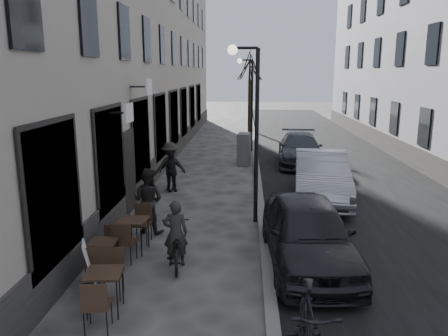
# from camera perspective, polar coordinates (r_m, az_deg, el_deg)

# --- Properties ---
(road) EXTENTS (7.30, 60.00, 0.00)m
(road) POSITION_cam_1_polar(r_m,az_deg,el_deg) (23.17, 13.20, 1.25)
(road) COLOR black
(road) RESTS_ON ground
(kerb) EXTENTS (0.25, 60.00, 0.12)m
(kerb) POSITION_cam_1_polar(r_m,az_deg,el_deg) (22.79, 4.15, 1.52)
(kerb) COLOR slate
(kerb) RESTS_ON ground
(streetlamp_near) EXTENTS (0.90, 0.28, 5.09)m
(streetlamp_near) POSITION_cam_1_polar(r_m,az_deg,el_deg) (12.44, 3.53, 6.90)
(streetlamp_near) COLOR black
(streetlamp_near) RESTS_ON ground
(streetlamp_far) EXTENTS (0.90, 0.28, 5.09)m
(streetlamp_far) POSITION_cam_1_polar(r_m,az_deg,el_deg) (24.41, 3.28, 9.59)
(streetlamp_far) COLOR black
(streetlamp_far) RESTS_ON ground
(tree_near) EXTENTS (2.40, 2.40, 5.70)m
(tree_near) POSITION_cam_1_polar(r_m,az_deg,el_deg) (27.38, 3.45, 13.03)
(tree_near) COLOR black
(tree_near) RESTS_ON ground
(tree_far) EXTENTS (2.40, 2.40, 5.70)m
(tree_far) POSITION_cam_1_polar(r_m,az_deg,el_deg) (33.38, 3.37, 12.91)
(tree_far) COLOR black
(tree_far) RESTS_ON ground
(bistro_set_a) EXTENTS (0.71, 1.64, 0.95)m
(bistro_set_a) POSITION_cam_1_polar(r_m,az_deg,el_deg) (8.57, -15.32, -14.84)
(bistro_set_a) COLOR black
(bistro_set_a) RESTS_ON ground
(bistro_set_b) EXTENTS (0.58, 1.42, 0.84)m
(bistro_set_b) POSITION_cam_1_polar(r_m,az_deg,el_deg) (10.19, -15.44, -10.66)
(bistro_set_b) COLOR black
(bistro_set_b) RESTS_ON ground
(bistro_set_c) EXTENTS (0.73, 1.71, 0.99)m
(bistro_set_c) POSITION_cam_1_polar(r_m,az_deg,el_deg) (11.06, -11.74, -8.18)
(bistro_set_c) COLOR black
(bistro_set_c) RESTS_ON ground
(sign_board) EXTENTS (0.51, 0.63, 0.98)m
(sign_board) POSITION_cam_1_polar(r_m,az_deg,el_deg) (9.58, -17.03, -12.52)
(sign_board) COLOR black
(sign_board) RESTS_ON ground
(utility_cabinet) EXTENTS (0.69, 1.08, 1.52)m
(utility_cabinet) POSITION_cam_1_polar(r_m,az_deg,el_deg) (20.88, 2.63, 2.49)
(utility_cabinet) COLOR #5A5A5C
(utility_cabinet) RESTS_ON ground
(bicycle) EXTENTS (0.89, 1.87, 0.94)m
(bicycle) POSITION_cam_1_polar(r_m,az_deg,el_deg) (10.19, -6.31, -10.03)
(bicycle) COLOR black
(bicycle) RESTS_ON ground
(cyclist_rider) EXTENTS (0.61, 0.45, 1.54)m
(cyclist_rider) POSITION_cam_1_polar(r_m,az_deg,el_deg) (10.08, -6.35, -8.46)
(cyclist_rider) COLOR #2B2925
(cyclist_rider) RESTS_ON ground
(pedestrian_near) EXTENTS (1.04, 0.91, 1.82)m
(pedestrian_near) POSITION_cam_1_polar(r_m,az_deg,el_deg) (12.19, -9.88, -4.17)
(pedestrian_near) COLOR black
(pedestrian_near) RESTS_ON ground
(pedestrian_mid) EXTENTS (1.32, 1.02, 1.81)m
(pedestrian_mid) POSITION_cam_1_polar(r_m,az_deg,el_deg) (16.47, -7.04, 0.23)
(pedestrian_mid) COLOR #2B2925
(pedestrian_mid) RESTS_ON ground
(pedestrian_far) EXTENTS (0.95, 0.65, 1.50)m
(pedestrian_far) POSITION_cam_1_polar(r_m,az_deg,el_deg) (16.27, -6.88, -0.48)
(pedestrian_far) COLOR black
(pedestrian_far) RESTS_ON ground
(car_near) EXTENTS (2.06, 4.68, 1.57)m
(car_near) POSITION_cam_1_polar(r_m,az_deg,el_deg) (10.21, 10.89, -8.26)
(car_near) COLOR black
(car_near) RESTS_ON ground
(car_mid) EXTENTS (2.27, 5.20, 1.66)m
(car_mid) POSITION_cam_1_polar(r_m,az_deg,el_deg) (15.41, 12.57, -1.10)
(car_mid) COLOR #93949B
(car_mid) RESTS_ON ground
(car_far) EXTENTS (2.39, 5.15, 1.46)m
(car_far) POSITION_cam_1_polar(r_m,az_deg,el_deg) (21.39, 9.89, 2.47)
(car_far) COLOR #383C42
(car_far) RESTS_ON ground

